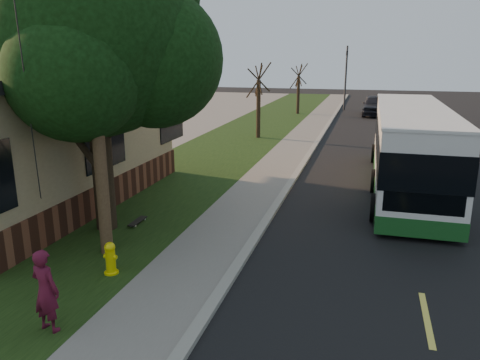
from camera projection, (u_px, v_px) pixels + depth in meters
name	position (u px, v px, depth m)	size (l,w,h in m)	color
ground	(223.00, 291.00, 9.77)	(120.00, 120.00, 0.00)	black
road	(399.00, 182.00, 18.04)	(8.00, 80.00, 0.01)	black
curb	(296.00, 174.00, 19.06)	(0.25, 80.00, 0.12)	gray
sidewalk	(272.00, 173.00, 19.32)	(2.00, 80.00, 0.08)	slate
grass_verge	(193.00, 168.00, 20.22)	(5.00, 80.00, 0.07)	black
building_lot	(1.00, 155.00, 22.80)	(15.00, 80.00, 0.04)	slate
fire_hydrant	(110.00, 258.00, 10.33)	(0.32, 0.32, 0.74)	yellow
utility_pole	(92.00, 62.00, 10.34)	(2.86, 3.21, 9.07)	#473321
leafy_tree	(97.00, 39.00, 11.96)	(6.30, 6.00, 7.80)	black
bare_tree_near	(258.00, 102.00, 26.86)	(1.38, 1.21, 4.31)	black
bare_tree_far	(298.00, 90.00, 37.94)	(1.38, 1.21, 4.03)	black
traffic_signal	(346.00, 74.00, 40.46)	(0.18, 0.22, 5.50)	#2D2D30
transit_bus	(410.00, 146.00, 16.89)	(2.55, 11.04, 2.99)	silver
skateboarder	(46.00, 290.00, 8.10)	(0.56, 0.36, 1.52)	#4F0F25
skateboard_main	(138.00, 221.00, 13.48)	(0.23, 0.86, 0.08)	black
dumpster	(1.00, 177.00, 16.22)	(1.68, 1.46, 1.27)	black
distant_car	(375.00, 105.00, 37.65)	(1.93, 4.79, 1.63)	black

